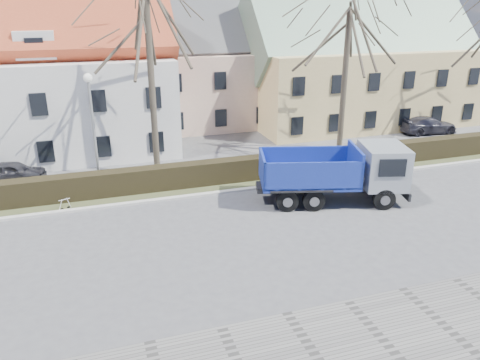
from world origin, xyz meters
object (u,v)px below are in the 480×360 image
object	(u,v)px
dump_truck	(328,173)
parked_car_b	(428,125)
parked_car_a	(13,172)
streetlight	(94,134)
cart_frame	(60,205)

from	to	relation	value
dump_truck	parked_car_b	distance (m)	16.70
parked_car_a	streetlight	bearing A→B (deg)	-111.23
parked_car_b	parked_car_a	bearing A→B (deg)	98.04
parked_car_a	parked_car_b	bearing A→B (deg)	-76.01
dump_truck	parked_car_a	size ratio (longest dim) A/B	2.17
streetlight	dump_truck	bearing A→B (deg)	-24.78
dump_truck	streetlight	distance (m)	12.14
cart_frame	parked_car_a	xyz separation A→B (m)	(-2.63, 5.12, 0.25)
cart_frame	parked_car_a	world-z (taller)	parked_car_a
parked_car_a	parked_car_b	size ratio (longest dim) A/B	0.79
dump_truck	parked_car_a	distance (m)	17.44
dump_truck	cart_frame	xyz separation A→B (m)	(-12.87, 2.81, -1.17)
dump_truck	streetlight	size ratio (longest dim) A/B	1.19
streetlight	parked_car_a	distance (m)	6.00
dump_truck	cart_frame	world-z (taller)	dump_truck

